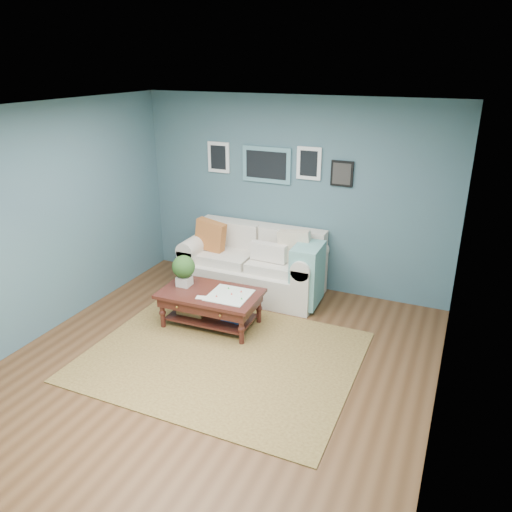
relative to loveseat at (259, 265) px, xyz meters
The scene contains 4 objects.
room_shell 2.20m from the loveseat, 81.31° to the right, with size 5.00×5.02×2.70m.
area_rug 1.79m from the loveseat, 80.60° to the right, with size 2.95×2.36×0.01m, color brown.
loveseat is the anchor object (origin of this frame).
coffee_table 1.15m from the loveseat, 101.74° to the right, with size 1.25×0.76×0.86m.
Camera 1 is at (2.26, -3.94, 3.13)m, focal length 35.00 mm.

